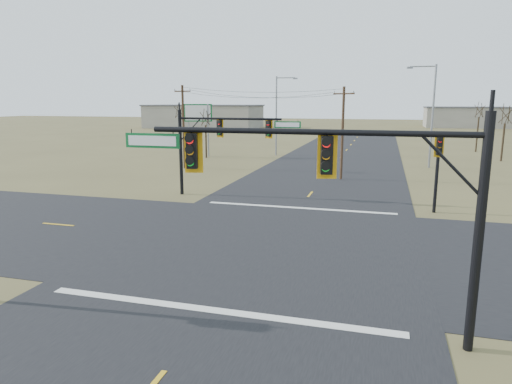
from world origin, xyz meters
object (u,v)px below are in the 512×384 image
Objects in this scene: bare_tree_d at (480,109)px; utility_pole_far at (183,125)px; streetlight_c at (278,111)px; highway_sign at (198,120)px; streetlight_a at (431,111)px; mast_arm_near at (328,173)px; pedestal_signal_ne at (438,157)px; utility_pole_near at (343,131)px; bare_tree_b at (179,111)px; bare_tree_a at (205,117)px; mast_arm_far at (223,134)px; bare_tree_c at (506,114)px.

utility_pole_far is at bearing -141.71° from bare_tree_d.
utility_pole_far is 0.85× the size of streetlight_c.
streetlight_a reaches higher than highway_sign.
pedestal_signal_ne is (4.57, 16.32, -1.27)m from mast_arm_near.
utility_pole_near reaches higher than bare_tree_b.
mast_arm_near is 37.15m from streetlight_a.
bare_tree_a is at bearing 102.60° from mast_arm_near.
mast_arm_far is 1.45× the size of bare_tree_a.
bare_tree_a is (-19.06, 38.26, 0.11)m from mast_arm_near.
bare_tree_a is (-23.63, 21.93, 1.39)m from pedestal_signal_ne.
bare_tree_a is at bearing 132.69° from mast_arm_far.
highway_sign is (-20.54, 39.54, -0.23)m from mast_arm_near.
pedestal_signal_ne is 39.02m from bare_tree_d.
mast_arm_far is at bearing -131.18° from bare_tree_c.
pedestal_signal_ne is (13.91, -1.11, -0.99)m from mast_arm_far.
bare_tree_d is (15.36, 27.17, 1.44)m from utility_pole_near.
bare_tree_b is at bearing 139.27° from utility_pole_near.
utility_pole_near is (7.29, 9.69, -0.27)m from mast_arm_far.
highway_sign is at bearing 139.01° from bare_tree_a.
bare_tree_a is at bearing -51.87° from bare_tree_b.
bare_tree_d is (8.74, 37.97, 2.17)m from pedestal_signal_ne.
utility_pole_near is at bearing 80.44° from mast_arm_near.
mast_arm_near is 1.01× the size of streetlight_a.
mast_arm_near is 19.78m from mast_arm_far.
streetlight_a is 18.36m from streetlight_c.
mast_arm_near is 1.70× the size of bare_tree_a.
pedestal_signal_ne is at bearing -42.86° from bare_tree_a.
bare_tree_a is at bearing 146.79° from utility_pole_near.
bare_tree_d is at bearing 62.34° from mast_arm_near.
highway_sign is at bearing -160.39° from streetlight_c.
utility_pole_near is at bearing -133.34° from bare_tree_c.
streetlight_a reaches higher than mast_arm_near.
pedestal_signal_ne is 34.21m from highway_sign.
streetlight_c reaches higher than pedestal_signal_ne.
mast_arm_far is 0.86× the size of streetlight_a.
mast_arm_near is at bearing -81.94° from highway_sign.
bare_tree_c is 0.97× the size of bare_tree_d.
bare_tree_b is at bearing 142.78° from streetlight_a.
bare_tree_a is 0.90× the size of bare_tree_c.
mast_arm_far is at bearing -121.57° from bare_tree_d.
mast_arm_near is 1.17× the size of mast_arm_far.
streetlight_a reaches higher than mast_arm_far.
utility_pole_near is 23.81m from bare_tree_c.
bare_tree_b is at bearing 116.27° from utility_pole_far.
streetlight_a is 24.84m from bare_tree_a.
utility_pole_near is at bearing -40.73° from bare_tree_b.
bare_tree_a is at bearing -149.35° from streetlight_c.
mast_arm_far is 1.32× the size of bare_tree_b.
highway_sign is at bearing 157.03° from streetlight_a.
utility_pole_far is 24.74m from streetlight_a.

